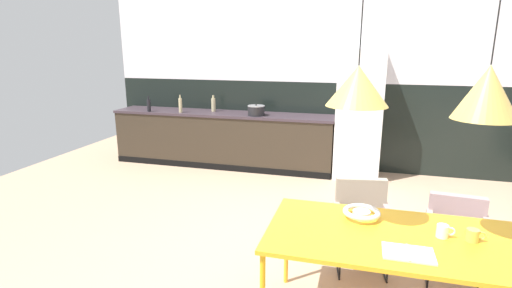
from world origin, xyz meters
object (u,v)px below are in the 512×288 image
Objects in this scene: armchair_corner_seat at (457,228)px; bottle_vinegar_dark at (213,104)px; bottle_wine_green at (149,105)px; mug_tall_blue at (473,235)px; cooking_pot at (256,111)px; pendant_lamp_over_table_near at (358,86)px; pendant_lamp_over_table_far at (487,92)px; fruit_bowl at (361,213)px; mug_white_ceramic at (443,231)px; bottle_oil_tall at (180,105)px; open_book at (408,253)px; dining_table at (404,242)px; armchair_far_side at (362,214)px; refrigerator_column at (359,115)px.

armchair_corner_seat is 4.26m from bottle_vinegar_dark.
bottle_vinegar_dark reaches higher than bottle_wine_green.
mug_tall_blue is 0.44× the size of cooking_pot.
armchair_corner_seat is at bearing 43.43° from pendant_lamp_over_table_near.
bottle_wine_green is 4.74m from pendant_lamp_over_table_near.
cooking_pot is 4.13m from pendant_lamp_over_table_far.
cooking_pot is at bearing 117.91° from fruit_bowl.
bottle_vinegar_dark is at bearing 16.42° from bottle_wine_green.
pendant_lamp_over_table_far reaches higher than mug_tall_blue.
mug_white_ceramic reaches higher than armchair_corner_seat.
pendant_lamp_over_table_near reaches higher than bottle_vinegar_dark.
pendant_lamp_over_table_near is at bearing -48.77° from bottle_oil_tall.
bottle_vinegar_dark is at bearing 131.12° from pendant_lamp_over_table_far.
pendant_lamp_over_table_far is (0.36, 0.23, 0.95)m from open_book.
bottle_oil_tall is 4.39m from pendant_lamp_over_table_near.
bottle_oil_tall is at bearing 134.39° from dining_table.
armchair_far_side is 1.15m from open_book.
mug_tall_blue reaches higher than fruit_bowl.
bottle_wine_green is 0.22× the size of pendant_lamp_over_table_near.
pendant_lamp_over_table_near is (-0.36, 0.26, 0.97)m from open_book.
armchair_far_side is at bearing 103.69° from open_book.
refrigerator_column is 3.52m from mug_tall_blue.
bottle_oil_tall reaches higher than bottle_wine_green.
bottle_vinegar_dark is (-2.47, 2.69, 0.52)m from armchair_far_side.
pendant_lamp_over_table_far is at bearing -136.61° from mug_tall_blue.
pendant_lamp_over_table_near is (-0.09, -0.83, 1.22)m from armchair_far_side.
fruit_bowl is 0.22× the size of pendant_lamp_over_table_far.
refrigerator_column is 3.47m from mug_white_ceramic.
armchair_corner_seat is 0.79m from armchair_far_side.
pendant_lamp_over_table_far is at bearing -48.88° from bottle_vinegar_dark.
pendant_lamp_over_table_near is at bearing -177.28° from mug_white_ceramic.
mug_tall_blue is 0.10× the size of pendant_lamp_over_table_far.
dining_table is 6.74× the size of fruit_bowl.
open_book is at bearing -89.94° from dining_table.
open_book is at bearing -35.86° from pendant_lamp_over_table_near.
bottle_oil_tall is 0.24× the size of pendant_lamp_over_table_far.
mug_tall_blue is 0.41× the size of bottle_oil_tall.
mug_tall_blue is at bearing -54.52° from cooking_pot.
mug_white_ceramic is (-0.28, -0.81, 0.32)m from armchair_corner_seat.
dining_table is 1.49× the size of pendant_lamp_over_table_far.
pendant_lamp_over_table_far is at bearing -2.51° from pendant_lamp_over_table_near.
armchair_corner_seat is at bearing 171.00° from armchair_far_side.
fruit_bowl is at bearing 162.87° from mug_white_ceramic.
bottle_oil_tall reaches higher than cooking_pot.
pendant_lamp_over_table_near is at bearing 177.49° from pendant_lamp_over_table_far.
bottle_vinegar_dark is 0.23× the size of pendant_lamp_over_table_near.
refrigerator_column is 1.60× the size of pendant_lamp_over_table_far.
armchair_far_side is 2.67× the size of open_book.
cooking_pot is 1.00× the size of bottle_vinegar_dark.
mug_tall_blue is 4.72m from bottle_vinegar_dark.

